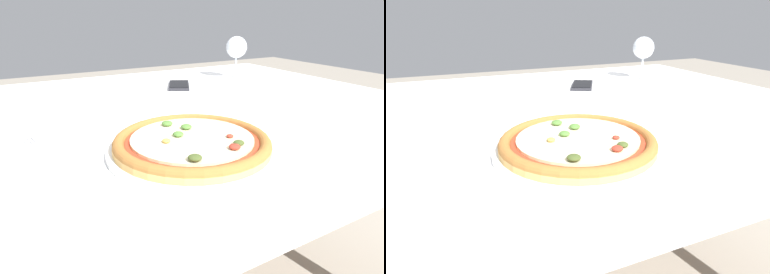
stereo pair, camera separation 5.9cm
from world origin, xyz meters
The scene contains 5 objects.
dining_table centered at (0.00, 0.00, 0.63)m, with size 1.27×1.14×0.71m.
pizza_plate centered at (-0.18, -0.29, 0.73)m, with size 0.31×0.31×0.04m.
fork centered at (-0.43, -0.15, 0.71)m, with size 0.05×0.17×0.00m.
wine_glass_far_left centered at (0.33, 0.26, 0.83)m, with size 0.08×0.08×0.16m.
cell_phone centered at (0.06, 0.23, 0.72)m, with size 0.13×0.16×0.01m.
Camera 1 is at (-0.45, -0.77, 0.95)m, focal length 30.00 mm.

